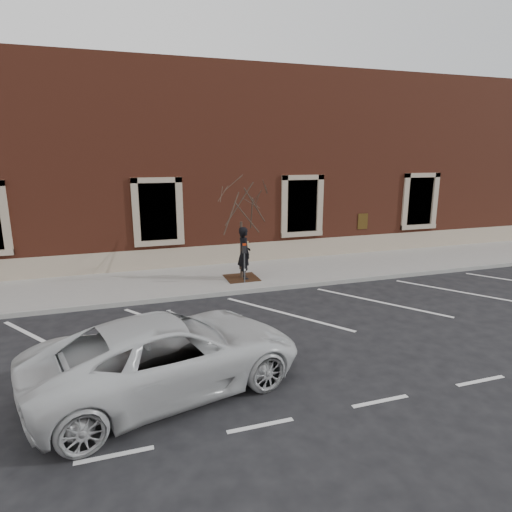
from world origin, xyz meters
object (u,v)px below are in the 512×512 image
object	(u,v)px
parking_meter	(244,256)
sapling	(241,206)
man	(244,253)
white_truck	(169,354)

from	to	relation	value
parking_meter	sapling	distance (m)	1.76
man	sapling	size ratio (longest dim) A/B	0.50
sapling	parking_meter	bearing A→B (deg)	-95.48
sapling	white_truck	world-z (taller)	sapling
white_truck	parking_meter	bearing A→B (deg)	-43.64
parking_meter	man	bearing A→B (deg)	84.38
parking_meter	white_truck	world-z (taller)	parking_meter
white_truck	sapling	bearing A→B (deg)	-41.85
sapling	man	bearing A→B (deg)	-47.30
parking_meter	white_truck	bearing A→B (deg)	-108.88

